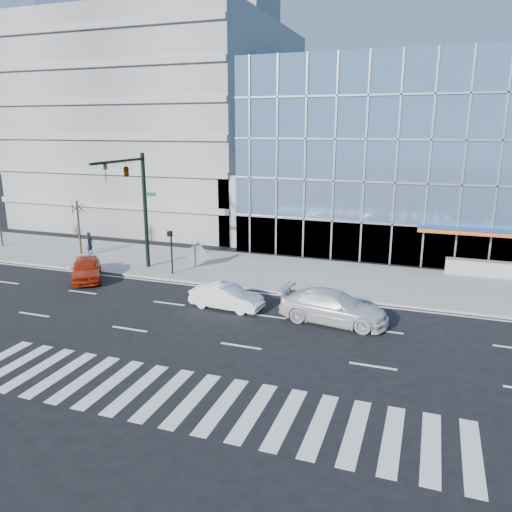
% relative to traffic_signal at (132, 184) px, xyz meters
% --- Properties ---
extents(ground, '(160.00, 160.00, 0.00)m').
position_rel_traffic_signal_xyz_m(ground, '(11.00, -4.57, -6.16)').
color(ground, black).
rests_on(ground, ground).
extents(sidewalk, '(120.00, 8.00, 0.15)m').
position_rel_traffic_signal_xyz_m(sidewalk, '(11.00, 3.43, -6.09)').
color(sidewalk, gray).
rests_on(sidewalk, ground).
extents(theatre_building, '(42.00, 26.00, 15.00)m').
position_rel_traffic_signal_xyz_m(theatre_building, '(25.00, 21.43, 1.34)').
color(theatre_building, '#7296BE').
rests_on(theatre_building, ground).
extents(parking_garage, '(24.00, 24.00, 20.00)m').
position_rel_traffic_signal_xyz_m(parking_garage, '(-9.00, 21.43, 3.84)').
color(parking_garage, gray).
rests_on(parking_garage, ground).
extents(ramp_block, '(6.00, 8.00, 6.00)m').
position_rel_traffic_signal_xyz_m(ramp_block, '(5.00, 13.43, -3.16)').
color(ramp_block, gray).
rests_on(ramp_block, ground).
extents(tower_far_mid, '(13.00, 13.00, 60.00)m').
position_rel_traffic_signal_xyz_m(tower_far_mid, '(-47.00, 59.43, 23.84)').
color(tower_far_mid, slate).
rests_on(tower_far_mid, ground).
extents(tower_backdrop, '(14.00, 14.00, 48.00)m').
position_rel_traffic_signal_xyz_m(tower_backdrop, '(-19.00, 65.43, 17.84)').
color(tower_backdrop, gray).
rests_on(tower_backdrop, ground).
extents(traffic_signal, '(1.14, 5.74, 8.00)m').
position_rel_traffic_signal_xyz_m(traffic_signal, '(0.00, 0.00, 0.00)').
color(traffic_signal, black).
rests_on(traffic_signal, sidewalk).
extents(ped_signal_post, '(0.30, 0.33, 3.00)m').
position_rel_traffic_signal_xyz_m(ped_signal_post, '(2.50, 0.37, -4.02)').
color(ped_signal_post, black).
rests_on(ped_signal_post, sidewalk).
extents(street_tree_near, '(1.10, 1.10, 4.23)m').
position_rel_traffic_signal_xyz_m(street_tree_near, '(-7.00, 2.93, -2.39)').
color(street_tree_near, '#332319').
rests_on(street_tree_near, sidewalk).
extents(white_suv, '(5.83, 2.83, 1.64)m').
position_rel_traffic_signal_xyz_m(white_suv, '(14.43, -4.19, -5.35)').
color(white_suv, silver).
rests_on(white_suv, ground).
extents(white_sedan, '(4.23, 1.76, 1.36)m').
position_rel_traffic_signal_xyz_m(white_sedan, '(8.43, -4.18, -5.48)').
color(white_sedan, white).
rests_on(white_sedan, ground).
extents(red_sedan, '(4.14, 4.73, 1.54)m').
position_rel_traffic_signal_xyz_m(red_sedan, '(-2.41, -2.30, -5.39)').
color(red_sedan, '#A2240C').
rests_on(red_sedan, ground).
extents(pedestrian, '(0.47, 0.67, 1.76)m').
position_rel_traffic_signal_xyz_m(pedestrian, '(-6.20, 3.05, -5.13)').
color(pedestrian, black).
rests_on(pedestrian, sidewalk).
extents(tilted_panel, '(1.74, 0.63, 1.82)m').
position_rel_traffic_signal_xyz_m(tilted_panel, '(3.34, 2.51, -5.11)').
color(tilted_panel, gray).
rests_on(tilted_panel, sidewalk).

